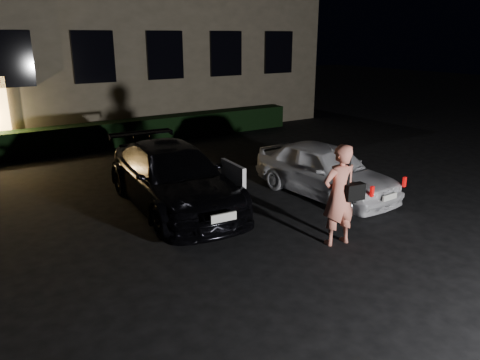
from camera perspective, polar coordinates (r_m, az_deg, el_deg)
ground at (r=8.00m, az=8.04°, el=-10.59°), size 80.00×80.00×0.00m
hedge at (r=16.77m, az=-16.19°, el=5.29°), size 15.00×0.70×0.85m
sedan at (r=10.47m, az=-8.14°, el=0.33°), size 2.30×4.96×1.38m
hatch at (r=11.28m, az=10.29°, el=1.22°), size 1.73×3.87×1.29m
man at (r=8.63m, az=12.02°, el=-1.80°), size 0.79×0.54×1.89m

